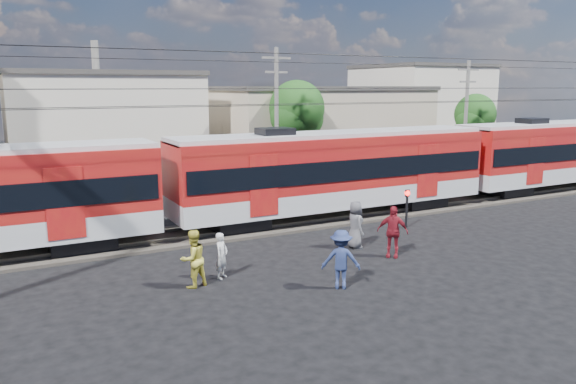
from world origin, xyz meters
The scene contains 19 objects.
ground centered at (0.00, 0.00, 0.00)m, with size 120.00×120.00×0.00m, color black.
track_bed centered at (0.00, 8.00, 0.06)m, with size 70.00×3.40×0.12m, color #2D2823.
rail_near centered at (0.00, 7.25, 0.18)m, with size 70.00×0.12×0.12m, color #59544C.
rail_far centered at (0.00, 8.75, 0.18)m, with size 70.00×0.12×0.12m, color #59544C.
commuter_train centered at (5.81, 8.00, 2.40)m, with size 50.30×3.08×4.17m.
building_midwest centered at (-2.00, 27.00, 3.66)m, with size 12.24×12.24×7.30m.
building_mideast centered at (14.00, 24.00, 3.16)m, with size 16.32×10.20×6.30m.
building_east centered at (28.00, 28.00, 4.16)m, with size 10.20×10.20×8.30m.
utility_pole_mid centered at (6.00, 15.00, 4.53)m, with size 1.80×0.24×8.50m.
utility_pole_east centered at (20.00, 14.00, 4.28)m, with size 1.80×0.24×8.00m.
tree_near centered at (9.19, 18.09, 4.66)m, with size 3.82×3.64×6.72m.
tree_far centered at (24.19, 17.09, 3.99)m, with size 3.36×3.12×5.76m.
pedestrian_a centered at (-2.41, 2.39, 0.78)m, with size 0.57×0.37×1.56m, color silver.
pedestrian_b centered at (-3.52, 2.02, 0.93)m, with size 0.91×0.71×1.86m, color gold.
pedestrian_c centered at (0.56, -0.27, 0.95)m, with size 1.23×0.70×1.90m, color navy.
pedestrian_d centered at (4.10, 1.63, 0.98)m, with size 1.14×0.48×1.95m, color maroon.
pedestrian_e centered at (3.54, 3.27, 0.94)m, with size 0.92×0.60×1.88m, color #4B4C51.
car_silver centered at (22.36, 13.82, 0.63)m, with size 1.48×3.68×1.25m, color #A7A9AE.
crossing_signal centered at (7.44, 4.85, 1.21)m, with size 0.25×0.25×1.75m.
Camera 1 is at (-8.83, -14.46, 6.31)m, focal length 35.00 mm.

